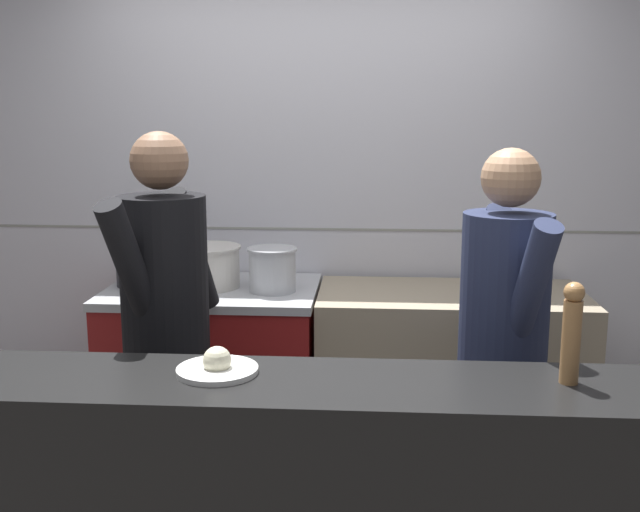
# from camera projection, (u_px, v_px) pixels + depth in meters

# --- Properties ---
(wall_back_tiled) EXTENTS (8.00, 0.06, 2.60)m
(wall_back_tiled) POSITION_uv_depth(u_px,v_px,m) (322.00, 200.00, 3.98)
(wall_back_tiled) COLOR silver
(wall_back_tiled) RESTS_ON ground_plane
(oven_range) EXTENTS (1.04, 0.71, 0.91)m
(oven_range) POSITION_uv_depth(u_px,v_px,m) (215.00, 375.00, 3.78)
(oven_range) COLOR maroon
(oven_range) RESTS_ON ground_plane
(prep_counter) EXTENTS (1.29, 0.65, 0.91)m
(prep_counter) POSITION_uv_depth(u_px,v_px,m) (449.00, 382.00, 3.70)
(prep_counter) COLOR gray
(prep_counter) RESTS_ON ground_plane
(stock_pot) EXTENTS (0.24, 0.24, 0.23)m
(stock_pot) POSITION_uv_depth(u_px,v_px,m) (139.00, 262.00, 3.72)
(stock_pot) COLOR #2D2D33
(stock_pot) RESTS_ON oven_range
(sauce_pot) EXTENTS (0.33, 0.33, 0.21)m
(sauce_pot) POSITION_uv_depth(u_px,v_px,m) (208.00, 265.00, 3.69)
(sauce_pot) COLOR beige
(sauce_pot) RESTS_ON oven_range
(braising_pot) EXTENTS (0.24, 0.24, 0.21)m
(braising_pot) POSITION_uv_depth(u_px,v_px,m) (272.00, 268.00, 3.60)
(braising_pot) COLOR #B7BABF
(braising_pot) RESTS_ON oven_range
(mixing_bowl_steel) EXTENTS (0.24, 0.24, 0.07)m
(mixing_bowl_steel) POSITION_uv_depth(u_px,v_px,m) (486.00, 285.00, 3.61)
(mixing_bowl_steel) COLOR #B7BABF
(mixing_bowl_steel) RESTS_ON prep_counter
(plated_dish_main) EXTENTS (0.26, 0.26, 0.09)m
(plated_dish_main) POSITION_uv_depth(u_px,v_px,m) (217.00, 366.00, 2.37)
(plated_dish_main) COLOR white
(plated_dish_main) RESTS_ON pass_counter
(pepper_mill) EXTENTS (0.06, 0.06, 0.32)m
(pepper_mill) POSITION_uv_depth(u_px,v_px,m) (572.00, 331.00, 2.25)
(pepper_mill) COLOR #AD7A47
(pepper_mill) RESTS_ON pass_counter
(chef_head_cook) EXTENTS (0.44, 0.73, 1.70)m
(chef_head_cook) POSITION_uv_depth(u_px,v_px,m) (166.00, 322.00, 2.98)
(chef_head_cook) COLOR black
(chef_head_cook) RESTS_ON ground_plane
(chef_sous) EXTENTS (0.41, 0.71, 1.64)m
(chef_sous) POSITION_uv_depth(u_px,v_px,m) (503.00, 341.00, 2.83)
(chef_sous) COLOR black
(chef_sous) RESTS_ON ground_plane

